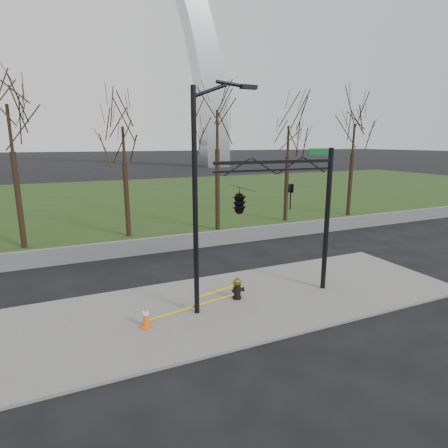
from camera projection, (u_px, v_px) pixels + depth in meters
name	position (u px, v px, depth m)	size (l,w,h in m)	color
ground	(246.00, 302.00, 14.50)	(500.00, 500.00, 0.00)	black
sidewalk	(246.00, 301.00, 14.48)	(18.00, 6.00, 0.10)	slate
grass_strip	(123.00, 198.00, 41.20)	(120.00, 40.00, 0.06)	#253A15
guardrail	(183.00, 242.00, 21.52)	(60.00, 0.30, 0.90)	#59595B
gateway_arch	(78.00, 10.00, 74.10)	(66.00, 6.00, 65.00)	#B4B6BB
tree_row	(126.00, 170.00, 23.22)	(41.11, 4.00, 8.91)	black
fire_hydrant	(237.00, 289.00, 14.49)	(0.56, 0.36, 0.90)	black
traffic_cone	(146.00, 317.00, 12.26)	(0.48, 0.48, 0.71)	#F45E0C
street_light	(201.00, 188.00, 12.45)	(2.39, 0.22, 8.21)	black
traffic_signal_mast	(258.00, 199.00, 13.52)	(5.10, 2.49, 6.00)	black
caution_tape	(203.00, 301.00, 13.56)	(3.82, 0.81, 0.45)	#E7B40C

